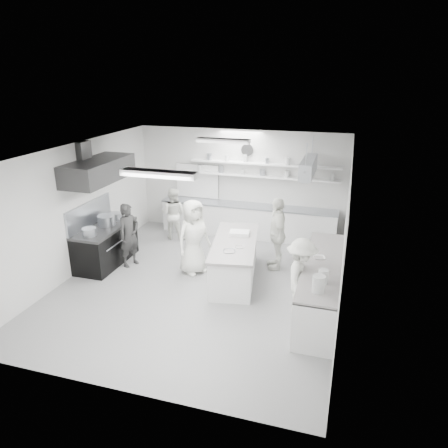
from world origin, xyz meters
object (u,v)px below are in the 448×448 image
(stove, at_px, (106,246))
(prep_island, at_px, (235,261))
(cook_stove, at_px, (129,235))
(right_counter, at_px, (321,286))
(cook_back, at_px, (173,214))
(back_counter, at_px, (247,221))

(stove, bearing_deg, prep_island, 2.38)
(prep_island, bearing_deg, cook_stove, 171.61)
(prep_island, height_order, cook_stove, cook_stove)
(right_counter, relative_size, cook_back, 2.23)
(cook_stove, relative_size, cook_back, 1.06)
(prep_island, xyz_separation_m, cook_stove, (-2.62, -0.06, 0.35))
(stove, relative_size, cook_stove, 1.15)
(back_counter, height_order, right_counter, right_counter)
(stove, bearing_deg, cook_back, 64.79)
(right_counter, distance_m, prep_island, 2.13)
(stove, height_order, back_counter, back_counter)
(cook_stove, xyz_separation_m, cook_back, (0.32, 1.94, -0.05))
(stove, xyz_separation_m, cook_back, (0.95, 2.02, 0.29))
(right_counter, bearing_deg, back_counter, 124.65)
(right_counter, bearing_deg, stove, 173.48)
(right_counter, xyz_separation_m, prep_island, (-2.00, 0.74, -0.04))
(prep_island, distance_m, cook_stove, 2.65)
(prep_island, bearing_deg, cook_back, 131.09)
(stove, relative_size, cook_back, 1.22)
(back_counter, xyz_separation_m, prep_island, (0.35, -2.66, -0.03))
(stove, bearing_deg, cook_stove, 6.84)
(prep_island, distance_m, cook_back, 2.99)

